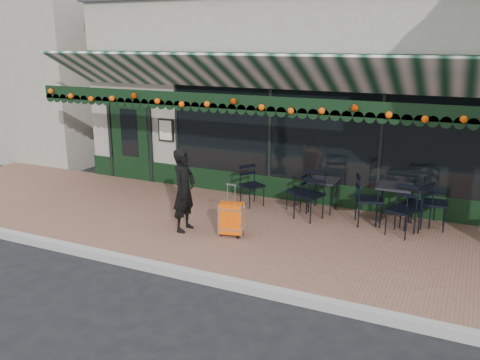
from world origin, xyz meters
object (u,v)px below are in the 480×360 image
at_px(woman, 184,190).
at_px(chair_solo, 252,186).
at_px(chair_a_right, 434,204).
at_px(chair_b_right, 369,200).
at_px(cafe_table_b, 323,183).
at_px(chair_a_front, 401,211).
at_px(chair_b_front, 309,195).
at_px(chair_b_left, 298,191).
at_px(chair_a_left, 416,205).
at_px(suitcase, 231,219).
at_px(cafe_table_a, 395,189).

xyz_separation_m(woman, chair_solo, (0.55, 1.87, -0.34)).
bearing_deg(chair_a_right, chair_b_right, 102.09).
height_order(cafe_table_b, chair_a_front, chair_a_front).
height_order(chair_b_right, chair_b_front, chair_b_right).
bearing_deg(woman, chair_solo, -16.19).
distance_m(cafe_table_b, chair_b_left, 0.56).
distance_m(chair_a_left, chair_solo, 3.36).
bearing_deg(chair_b_front, chair_a_left, 29.27).
distance_m(suitcase, chair_a_right, 3.85).
bearing_deg(cafe_table_b, chair_b_front, -100.28).
xyz_separation_m(woman, cafe_table_a, (3.50, 1.95, -0.07)).
bearing_deg(chair_solo, cafe_table_a, -55.77).
bearing_deg(cafe_table_b, chair_b_left, -167.73).
bearing_deg(cafe_table_b, chair_b_right, -21.85).
bearing_deg(woman, chair_b_left, -36.14).
bearing_deg(chair_b_right, suitcase, 108.31).
relative_size(woman, chair_a_right, 1.61).
height_order(cafe_table_a, cafe_table_b, cafe_table_a).
bearing_deg(chair_b_left, chair_b_front, 51.01).
height_order(chair_b_left, chair_solo, chair_solo).
bearing_deg(cafe_table_b, suitcase, -118.03).
bearing_deg(chair_b_right, cafe_table_b, 48.37).
distance_m(chair_b_left, chair_b_right, 1.56).
distance_m(suitcase, chair_b_front, 1.78).
distance_m(chair_a_left, chair_a_front, 0.50).
relative_size(cafe_table_a, chair_b_front, 0.80).
distance_m(cafe_table_a, chair_solo, 2.96).
height_order(cafe_table_b, chair_b_left, chair_b_left).
distance_m(chair_a_left, chair_b_left, 2.40).
distance_m(chair_a_right, chair_b_right, 1.21).
bearing_deg(chair_a_right, woman, 112.89).
bearing_deg(cafe_table_a, chair_b_right, -158.00).
xyz_separation_m(chair_b_front, chair_solo, (-1.37, 0.31, -0.05)).
bearing_deg(chair_solo, chair_b_front, -69.85).
relative_size(cafe_table_b, chair_a_front, 0.72).
bearing_deg(cafe_table_a, woman, -150.88).
height_order(chair_a_left, chair_a_right, chair_a_right).
bearing_deg(chair_a_front, chair_b_right, 171.17).
xyz_separation_m(cafe_table_a, chair_a_right, (0.71, 0.14, -0.23)).
height_order(chair_b_left, chair_b_right, chair_b_right).
bearing_deg(chair_a_left, cafe_table_a, -71.52).
bearing_deg(chair_a_left, woman, -39.91).
relative_size(suitcase, chair_b_left, 1.23).
relative_size(cafe_table_b, chair_b_front, 0.68).
bearing_deg(chair_a_left, chair_b_right, -56.66).
xyz_separation_m(chair_b_left, chair_solo, (-0.97, -0.19, 0.04)).
xyz_separation_m(cafe_table_a, chair_b_right, (-0.45, -0.18, -0.22)).
distance_m(suitcase, chair_solo, 1.82).
height_order(woman, chair_b_front, woman).
relative_size(chair_a_left, chair_solo, 1.07).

